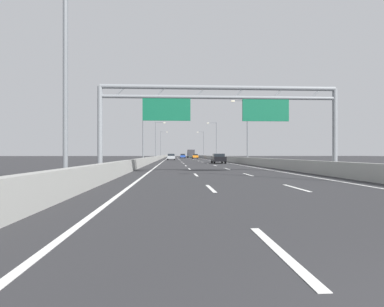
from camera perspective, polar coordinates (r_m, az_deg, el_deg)
The scene contains 55 objects.
ground_plane at distance 101.43m, azimuth -1.35°, elevation -0.88°, with size 260.00×260.00×0.00m, color #2D2D30.
lane_dash_left_0 at distance 5.31m, azimuth 14.54°, elevation -15.69°, with size 0.16×3.00×0.01m, color white.
lane_dash_left_1 at distance 14.03m, azimuth 3.18°, elevation -5.92°, with size 0.16×3.00×0.01m, color white.
lane_dash_left_2 at distance 22.97m, azimuth 0.66°, elevation -3.64°, with size 0.16×3.00×0.01m, color white.
lane_dash_left_3 at distance 31.94m, azimuth -0.44°, elevation -2.63°, with size 0.16×3.00×0.01m, color white.
lane_dash_left_4 at distance 40.92m, azimuth -1.06°, elevation -2.07°, with size 0.16×3.00×0.01m, color white.
lane_dash_left_5 at distance 49.91m, azimuth -1.45°, elevation -1.71°, with size 0.16×3.00×0.01m, color white.
lane_dash_left_6 at distance 58.91m, azimuth -1.73°, elevation -1.46°, with size 0.16×3.00×0.01m, color white.
lane_dash_left_7 at distance 67.90m, azimuth -1.93°, elevation -1.27°, with size 0.16×3.00×0.01m, color white.
lane_dash_left_8 at distance 76.90m, azimuth -2.08°, elevation -1.13°, with size 0.16×3.00×0.01m, color white.
lane_dash_left_9 at distance 85.89m, azimuth -2.21°, elevation -1.02°, with size 0.16×3.00×0.01m, color white.
lane_dash_left_10 at distance 94.89m, azimuth -2.31°, elevation -0.93°, with size 0.16×3.00×0.01m, color white.
lane_dash_left_11 at distance 103.89m, azimuth -2.39°, elevation -0.85°, with size 0.16×3.00×0.01m, color white.
lane_dash_left_12 at distance 112.89m, azimuth -2.46°, elevation -0.79°, with size 0.16×3.00×0.01m, color white.
lane_dash_left_13 at distance 121.89m, azimuth -2.51°, elevation -0.74°, with size 0.16×3.00×0.01m, color white.
lane_dash_left_14 at distance 130.88m, azimuth -2.56°, elevation -0.69°, with size 0.16×3.00×0.01m, color white.
lane_dash_left_15 at distance 139.88m, azimuth -2.61°, elevation -0.65°, with size 0.16×3.00×0.01m, color white.
lane_dash_left_16 at distance 148.88m, azimuth -2.65°, elevation -0.61°, with size 0.16×3.00×0.01m, color white.
lane_dash_left_17 at distance 157.88m, azimuth -2.68°, elevation -0.58°, with size 0.16×3.00×0.01m, color white.
lane_dash_right_1 at distance 14.87m, azimuth 17.17°, elevation -5.58°, with size 0.16×3.00×0.01m, color white.
lane_dash_right_2 at distance 23.49m, azimuth 9.47°, elevation -3.55°, with size 0.16×3.00×0.01m, color white.
lane_dash_right_3 at distance 32.31m, azimuth 5.95°, elevation -2.60°, with size 0.16×3.00×0.01m, color white.
lane_dash_right_4 at distance 41.22m, azimuth 3.95°, elevation -2.05°, with size 0.16×3.00×0.01m, color white.
lane_dash_right_5 at distance 50.15m, azimuth 2.66°, elevation -1.70°, with size 0.16×3.00×0.01m, color white.
lane_dash_right_6 at distance 59.11m, azimuth 1.76°, elevation -1.45°, with size 0.16×3.00×0.01m, color white.
lane_dash_right_7 at distance 68.08m, azimuth 1.10°, elevation -1.27°, with size 0.16×3.00×0.01m, color white.
lane_dash_right_8 at distance 77.05m, azimuth 0.59°, elevation -1.13°, with size 0.16×3.00×0.01m, color white.
lane_dash_right_9 at distance 86.03m, azimuth 0.19°, elevation -1.02°, with size 0.16×3.00×0.01m, color white.
lane_dash_right_10 at distance 95.02m, azimuth -0.13°, elevation -0.93°, with size 0.16×3.00×0.01m, color white.
lane_dash_right_11 at distance 104.01m, azimuth -0.40°, elevation -0.85°, with size 0.16×3.00×0.01m, color white.
lane_dash_right_12 at distance 112.99m, azimuth -0.63°, elevation -0.79°, with size 0.16×3.00×0.01m, color white.
lane_dash_right_13 at distance 121.99m, azimuth -0.82°, elevation -0.74°, with size 0.16×3.00×0.01m, color white.
lane_dash_right_14 at distance 130.98m, azimuth -0.99°, elevation -0.69°, with size 0.16×3.00×0.01m, color white.
lane_dash_right_15 at distance 139.97m, azimuth -1.13°, elevation -0.65°, with size 0.16×3.00×0.01m, color white.
lane_dash_right_16 at distance 148.96m, azimuth -1.26°, elevation -0.61°, with size 0.16×3.00×0.01m, color white.
lane_dash_right_17 at distance 157.96m, azimuth -1.38°, elevation -0.58°, with size 0.16×3.00×0.01m, color white.
edge_line_left at distance 89.40m, azimuth -4.46°, elevation -0.98°, with size 0.16×176.00×0.01m, color white.
edge_line_right at distance 89.79m, azimuth 2.26°, elevation -0.98°, with size 0.16×176.00×0.01m, color white.
barrier_left at distance 111.43m, azimuth -5.07°, elevation -0.56°, with size 0.45×220.00×0.95m.
barrier_right at distance 111.84m, azimuth 2.02°, elevation -0.56°, with size 0.45×220.00×0.95m.
sign_gantry at distance 24.46m, azimuth 4.60°, elevation 7.95°, with size 17.34×0.36×6.36m.
streetlamp_left_near at distance 14.98m, azimuth -19.75°, elevation 15.28°, with size 2.58×0.28×9.50m.
streetlamp_left_mid at distance 49.72m, azimuth -8.00°, elevation 4.51°, with size 2.58×0.28×9.50m.
streetlamp_right_mid at distance 50.72m, azimuth 9.12°, elevation 4.42°, with size 2.58×0.28×9.50m.
streetlamp_left_far at distance 85.13m, azimuth -6.01°, elevation 2.60°, with size 2.58×0.28×9.50m.
streetlamp_right_far at distance 85.71m, azimuth 4.02°, elevation 2.58°, with size 2.58×0.28×9.50m.
streetlamp_left_distant at distance 120.61m, azimuth -5.20°, elevation 1.82°, with size 2.58×0.28×9.50m.
streetlamp_right_distant at distance 121.03m, azimuth 1.89°, elevation 1.81°, with size 2.58×0.28×9.50m.
silver_car at distance 79.25m, azimuth -3.54°, elevation -0.56°, with size 1.80×4.18×1.45m.
green_car at distance 136.89m, azimuth -0.34°, elevation -0.35°, with size 1.87×4.46×1.47m.
black_car at distance 50.70m, azimuth 4.50°, elevation -0.83°, with size 1.82×4.31×1.47m.
yellow_car at distance 134.12m, azimuth -3.45°, elevation -0.35°, with size 1.89×4.20×1.48m.
blue_car at distance 113.48m, azimuth -1.59°, elevation -0.41°, with size 1.73×4.52×1.47m.
orange_car at distance 104.85m, azimuth 0.54°, elevation -0.45°, with size 1.74×4.29×1.39m.
box_truck at distance 127.78m, azimuth -0.18°, elevation 0.03°, with size 2.50×7.92×3.02m.
Camera 1 is at (-3.36, -1.37, 1.44)m, focal length 31.51 mm.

